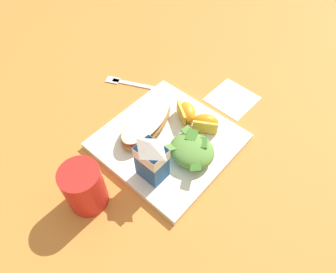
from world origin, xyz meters
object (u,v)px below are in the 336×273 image
Objects in this scene: green_salad_pile at (192,150)px; orange_wedge_front at (206,123)px; orange_wedge_middle at (187,112)px; milk_carton at (152,158)px; paper_napkin at (232,98)px; white_plate at (168,141)px; metal_fork at (133,84)px; cheesy_pizza_bread at (146,122)px; drinking_red_cup at (84,188)px.

orange_wedge_front is at bearing -73.32° from green_salad_pile.
orange_wedge_front is 0.05m from orange_wedge_middle.
milk_carton is 0.18m from orange_wedge_front.
paper_napkin is at bearing -80.31° from green_salad_pile.
orange_wedge_middle reaches higher than paper_napkin.
white_plate reaches higher than metal_fork.
metal_fork is at bearing -17.70° from green_salad_pile.
orange_wedge_front is at bearing -139.69° from cheesy_pizza_bread.
cheesy_pizza_bread is 2.60× the size of orange_wedge_middle.
white_plate is 2.66× the size of drinking_red_cup.
green_salad_pile is 1.47× the size of orange_wedge_front.
metal_fork is at bearing -2.40° from orange_wedge_middle.
white_plate is 1.54× the size of cheesy_pizza_bread.
drinking_red_cup is (0.06, 0.12, -0.02)m from milk_carton.
orange_wedge_middle is at bearing 74.43° from paper_napkin.
orange_wedge_front is at bearing -176.44° from orange_wedge_middle.
metal_fork is at bearing 29.74° from paper_napkin.
green_salad_pile and orange_wedge_middle have the same top height.
green_salad_pile is at bearing -113.64° from drinking_red_cup.
paper_napkin is (-0.09, -0.23, -0.03)m from cheesy_pizza_bread.
paper_napkin is (-0.03, -0.22, -0.01)m from white_plate.
white_plate is at bearing 82.07° from paper_napkin.
drinking_red_cup is at bearing 66.36° from green_salad_pile.
cheesy_pizza_bread is at bearing -80.21° from drinking_red_cup.
orange_wedge_front is at bearing -92.47° from milk_carton.
paper_napkin is (0.01, -0.31, -0.07)m from milk_carton.
drinking_red_cup reaches higher than green_salad_pile.
milk_carton is at bearing 112.05° from white_plate.
cheesy_pizza_bread is 1.66× the size of paper_napkin.
green_salad_pile is 0.93× the size of paper_napkin.
milk_carton is 0.18m from orange_wedge_middle.
paper_napkin is at bearing -111.94° from cheesy_pizza_bread.
milk_carton reaches higher than orange_wedge_middle.
drinking_red_cup is (0.03, 0.21, 0.04)m from white_plate.
milk_carton is at bearing 91.06° from paper_napkin.
milk_carton reaches higher than paper_napkin.
orange_wedge_middle is at bearing -45.51° from green_salad_pile.
orange_wedge_front reaches higher than white_plate.
orange_wedge_front reaches higher than paper_napkin.
drinking_red_cup is at bearing 76.85° from orange_wedge_front.
paper_napkin is 0.27m from metal_fork.
white_plate is 2.55× the size of milk_carton.
cheesy_pizza_bread reaches higher than white_plate.
drinking_red_cup is at bearing 83.27° from white_plate.
white_plate is at bearing -96.73° from drinking_red_cup.
paper_napkin is at bearing -150.26° from metal_fork.
milk_carton is 1.57× the size of orange_wedge_front.
green_salad_pile is 0.11m from orange_wedge_middle.
cheesy_pizza_bread is at bearing 146.66° from metal_fork.
cheesy_pizza_bread reaches higher than metal_fork.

